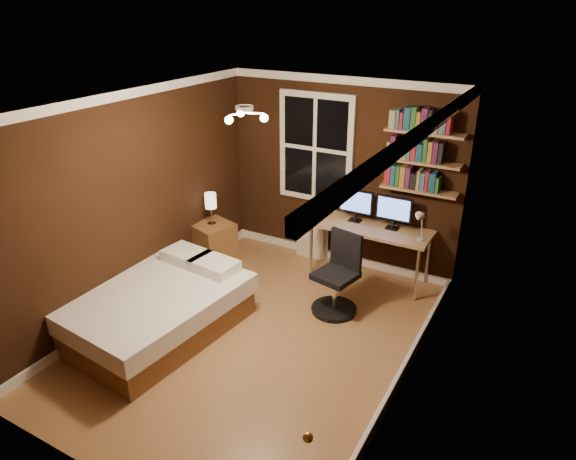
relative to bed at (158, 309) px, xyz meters
The scene contains 24 objects.
floor 1.12m from the bed, 23.32° to the left, with size 4.20×4.20×0.00m, color olive.
wall_back 2.89m from the bed, 68.49° to the left, with size 3.20×0.04×2.50m, color black.
wall_left 1.23m from the bed, 144.50° to the left, with size 0.04×4.20×2.50m, color black.
wall_right 2.81m from the bed, ahead, with size 0.04×4.20×2.50m, color black.
ceiling 2.48m from the bed, 23.32° to the left, with size 3.20×4.20×0.02m, color white.
window 2.88m from the bed, 75.46° to the left, with size 1.06×0.06×1.46m, color white.
door 2.92m from the bed, 23.41° to the right, with size 0.03×0.82×2.05m, color black, non-canonical shape.
door_knob 3.01m from the bed, 29.14° to the right, with size 0.06×0.06×0.06m, color gold.
ceiling_fixture 2.37m from the bed, 18.30° to the left, with size 0.44×0.44×0.18m, color beige, non-canonical shape.
bookshelf_lower 3.33m from the bed, 49.24° to the left, with size 0.92×0.22×0.03m, color tan.
books_row_lower 3.37m from the bed, 49.24° to the left, with size 0.66×0.16×0.23m, color maroon, non-canonical shape.
bookshelf_middle 3.45m from the bed, 49.24° to the left, with size 0.92×0.22×0.03m, color tan.
books_row_middle 3.50m from the bed, 49.24° to the left, with size 0.66×0.16×0.23m, color navy, non-canonical shape.
bookshelf_upper 3.60m from the bed, 49.24° to the left, with size 0.92×0.22×0.03m, color tan.
books_row_upper 3.66m from the bed, 49.24° to the left, with size 0.66×0.16×0.23m, color #275C2D, non-canonical shape.
bed is the anchor object (origin of this frame).
nightstand 1.59m from the bed, 104.55° to the left, with size 0.48×0.48×0.61m, color brown.
bedside_lamp 1.68m from the bed, 104.55° to the left, with size 0.15×0.15×0.43m, color beige, non-canonical shape.
radiator 2.50m from the bed, 74.95° to the left, with size 0.41×0.14×0.62m, color silver.
desk 2.75m from the bed, 54.78° to the left, with size 1.53×0.57×0.73m.
monitor_left 2.74m from the bed, 60.01° to the left, with size 0.45×0.12×0.43m, color black, non-canonical shape.
monitor_right 3.01m from the bed, 51.54° to the left, with size 0.45×0.12×0.43m, color black, non-canonical shape.
desk_lamp 3.11m from the bed, 42.93° to the left, with size 0.14×0.32×0.44m, color silver, non-canonical shape.
office_chair 2.03m from the bed, 40.83° to the left, with size 0.53×0.53×0.96m.
Camera 1 is at (2.54, -3.86, 3.36)m, focal length 32.00 mm.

